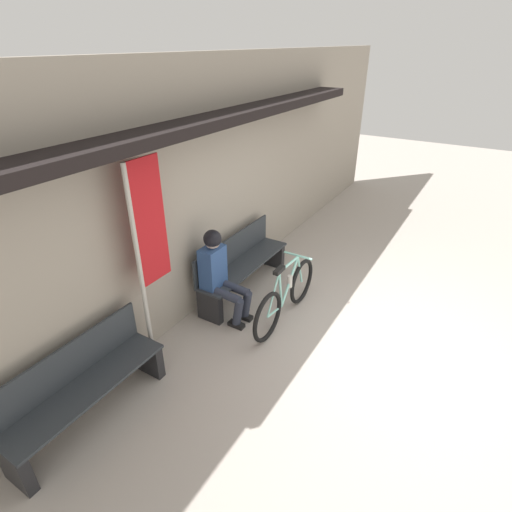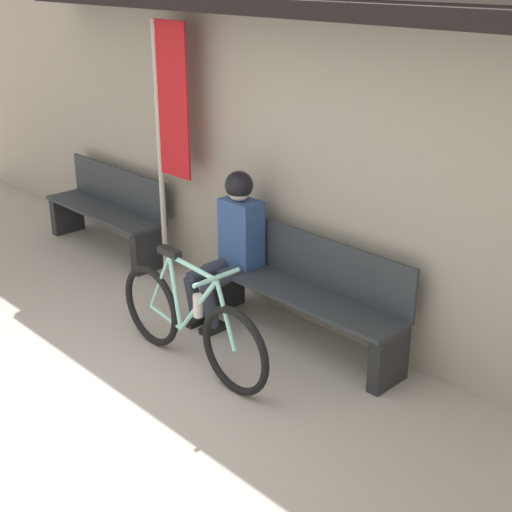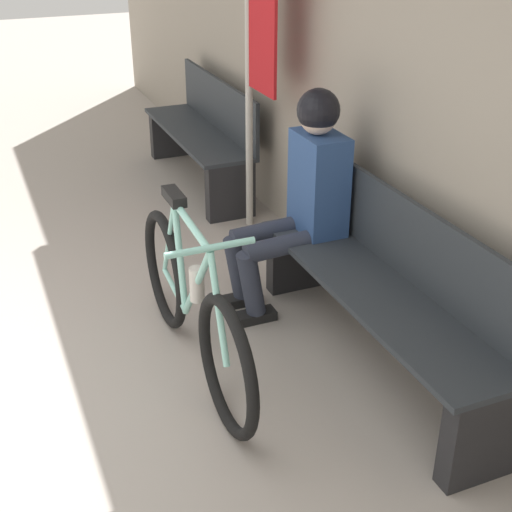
{
  "view_description": "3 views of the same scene",
  "coord_description": "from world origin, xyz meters",
  "px_view_note": "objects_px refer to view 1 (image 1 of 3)",
  "views": [
    {
      "loc": [
        -4.03,
        -0.55,
        3.31
      ],
      "look_at": [
        -0.03,
        1.89,
        0.76
      ],
      "focal_mm": 28.0,
      "sensor_mm": 36.0,
      "label": 1
    },
    {
      "loc": [
        3.52,
        -1.47,
        2.78
      ],
      "look_at": [
        0.04,
        1.88,
        0.79
      ],
      "focal_mm": 50.0,
      "sensor_mm": 36.0,
      "label": 2
    },
    {
      "loc": [
        2.73,
        0.52,
        2.15
      ],
      "look_at": [
        -0.15,
        1.73,
        0.55
      ],
      "focal_mm": 50.0,
      "sensor_mm": 36.0,
      "label": 3
    }
  ],
  "objects_px": {
    "person_seated": "(219,270)",
    "park_bench_far": "(84,388)",
    "bicycle": "(286,296)",
    "banner_pole": "(147,241)",
    "park_bench_near": "(242,265)"
  },
  "relations": [
    {
      "from": "person_seated",
      "to": "park_bench_far",
      "type": "height_order",
      "value": "person_seated"
    },
    {
      "from": "person_seated",
      "to": "park_bench_far",
      "type": "distance_m",
      "value": 2.06
    },
    {
      "from": "person_seated",
      "to": "banner_pole",
      "type": "xyz_separation_m",
      "value": [
        -0.99,
        0.15,
        0.79
      ]
    },
    {
      "from": "bicycle",
      "to": "park_bench_far",
      "type": "distance_m",
      "value": 2.59
    },
    {
      "from": "bicycle",
      "to": "park_bench_near",
      "type": "bearing_deg",
      "value": 70.96
    },
    {
      "from": "park_bench_near",
      "to": "banner_pole",
      "type": "relative_size",
      "value": 0.77
    },
    {
      "from": "park_bench_near",
      "to": "park_bench_far",
      "type": "height_order",
      "value": "same"
    },
    {
      "from": "park_bench_near",
      "to": "bicycle",
      "type": "bearing_deg",
      "value": -109.04
    },
    {
      "from": "bicycle",
      "to": "park_bench_far",
      "type": "relative_size",
      "value": 1.0
    },
    {
      "from": "bicycle",
      "to": "person_seated",
      "type": "xyz_separation_m",
      "value": [
        -0.39,
        0.78,
        0.36
      ]
    },
    {
      "from": "park_bench_far",
      "to": "banner_pole",
      "type": "height_order",
      "value": "banner_pole"
    },
    {
      "from": "bicycle",
      "to": "park_bench_far",
      "type": "xyz_separation_m",
      "value": [
        -2.43,
        0.89,
        0.04
      ]
    },
    {
      "from": "banner_pole",
      "to": "park_bench_near",
      "type": "bearing_deg",
      "value": -1.11
    },
    {
      "from": "park_bench_far",
      "to": "banner_pole",
      "type": "xyz_separation_m",
      "value": [
        1.05,
        0.04,
        1.1
      ]
    },
    {
      "from": "bicycle",
      "to": "banner_pole",
      "type": "xyz_separation_m",
      "value": [
        -1.38,
        0.92,
        1.14
      ]
    }
  ]
}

